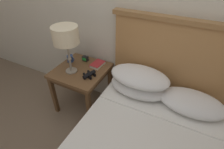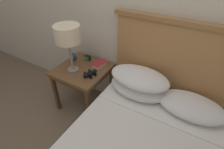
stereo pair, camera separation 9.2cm
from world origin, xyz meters
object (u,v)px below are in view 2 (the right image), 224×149
(nightstand, at_px, (83,73))
(alarm_clock, at_px, (88,58))
(book_on_nightstand, at_px, (99,64))
(binoculars_pair, at_px, (90,74))
(coffee_mug, at_px, (73,57))
(table_lamp, at_px, (68,35))

(nightstand, height_order, alarm_clock, alarm_clock)
(book_on_nightstand, xyz_separation_m, binoculars_pair, (0.03, -0.23, 0.01))
(binoculars_pair, relative_size, coffee_mug, 1.60)
(nightstand, height_order, table_lamp, table_lamp)
(book_on_nightstand, bearing_deg, coffee_mug, -168.33)
(book_on_nightstand, height_order, binoculars_pair, binoculars_pair)
(binoculars_pair, distance_m, alarm_clock, 0.34)
(table_lamp, bearing_deg, book_on_nightstand, 49.00)
(nightstand, bearing_deg, alarm_clock, 106.65)
(binoculars_pair, xyz_separation_m, alarm_clock, (-0.22, 0.25, 0.01))
(alarm_clock, bearing_deg, book_on_nightstand, -8.49)
(table_lamp, relative_size, alarm_clock, 7.61)
(book_on_nightstand, height_order, alarm_clock, alarm_clock)
(book_on_nightstand, distance_m, binoculars_pair, 0.23)
(table_lamp, height_order, binoculars_pair, table_lamp)
(nightstand, relative_size, table_lamp, 1.10)
(nightstand, xyz_separation_m, table_lamp, (-0.07, -0.08, 0.51))
(binoculars_pair, height_order, coffee_mug, coffee_mug)
(table_lamp, bearing_deg, nightstand, 48.54)
(coffee_mug, bearing_deg, book_on_nightstand, 11.67)
(table_lamp, distance_m, alarm_clock, 0.48)
(nightstand, relative_size, book_on_nightstand, 3.12)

